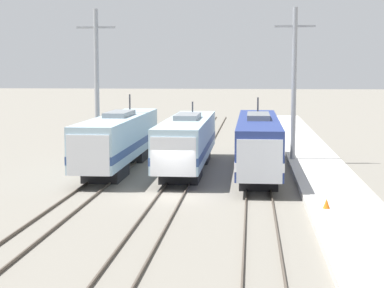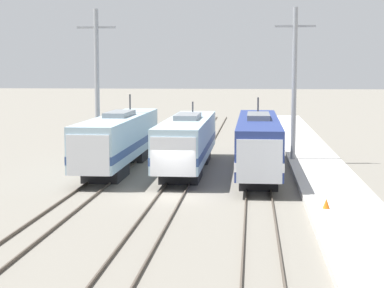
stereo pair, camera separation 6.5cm
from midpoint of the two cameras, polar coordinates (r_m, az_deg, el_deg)
ground_plane at (r=36.39m, az=-1.97°, el=-4.70°), size 400.00×400.00×0.00m
rail_pair_far_left at (r=37.33m, az=-9.58°, el=-4.38°), size 1.51×120.00×0.15m
rail_pair_center at (r=36.38m, az=-1.97°, el=-4.58°), size 1.51×120.00×0.15m
rail_pair_far_right at (r=36.09m, az=5.92°, el=-4.70°), size 1.51×120.00×0.15m
locomotive_far_left at (r=46.09m, az=-6.63°, el=0.36°), size 2.83×18.23×5.22m
locomotive_center at (r=45.07m, az=-0.50°, el=0.18°), size 2.96×17.12×4.71m
locomotive_far_right at (r=43.72m, az=5.85°, el=0.03°), size 2.77×18.54×5.09m
catenary_tower_left at (r=50.56m, az=-8.50°, el=5.38°), size 3.03×0.37×11.78m
catenary_tower_right at (r=49.20m, az=9.02°, el=5.34°), size 3.03×0.37×11.78m
platform at (r=36.39m, az=12.84°, el=-4.58°), size 4.00×120.00×0.36m
traffic_cone at (r=32.32m, az=11.81°, el=-5.20°), size 0.35×0.35×0.49m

